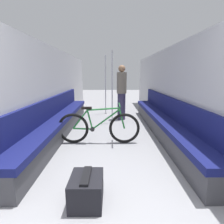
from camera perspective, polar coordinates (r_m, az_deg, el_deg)
wall_left at (r=4.40m, az=-19.85°, el=6.64°), size 0.10×9.23×2.06m
wall_right at (r=4.40m, az=19.29°, el=6.68°), size 0.10×9.23×2.06m
bench_seat_row_left at (r=4.31m, az=-16.80°, el=-3.16°), size 0.43×4.72×0.88m
bench_seat_row_right at (r=4.31m, az=16.26°, el=-3.13°), size 0.43×4.72×0.88m
bicycle at (r=3.59m, az=-4.36°, el=-5.04°), size 1.68×0.46×0.82m
grab_pole_near at (r=6.23m, az=-2.11°, el=8.42°), size 0.08×0.08×2.04m
grab_pole_far at (r=4.99m, az=0.07°, el=7.50°), size 0.08×0.08×2.04m
passenger_standing at (r=5.42m, az=3.16°, el=6.51°), size 0.30×0.30×1.67m
luggage_bag at (r=2.12m, az=-8.27°, el=-23.78°), size 0.35×0.41×0.34m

